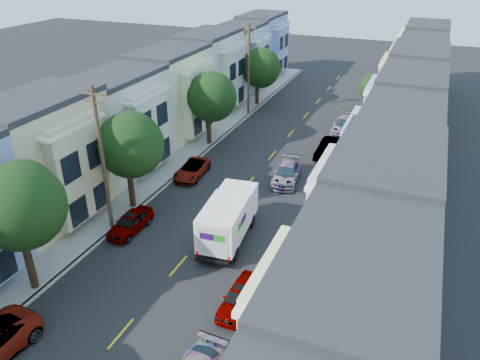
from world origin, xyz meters
The scene contains 23 objects.
ground centered at (0.00, 0.00, 0.00)m, with size 160.00×160.00×0.00m, color black.
road_slab centered at (0.00, 15.00, 0.01)m, with size 12.00×70.00×0.02m, color black.
curb_left centered at (-6.05, 15.00, 0.07)m, with size 0.30×70.00×0.15m, color gray.
curb_right centered at (6.05, 15.00, 0.07)m, with size 0.30×70.00×0.15m, color gray.
sidewalk_left centered at (-7.35, 15.00, 0.07)m, with size 2.60×70.00×0.15m, color gray.
sidewalk_right centered at (7.35, 15.00, 0.07)m, with size 2.60×70.00×0.15m, color gray.
centerline centered at (0.00, 15.00, 0.00)m, with size 0.12×70.00×0.01m, color gold.
townhouse_row_left centered at (-11.15, 15.00, 0.00)m, with size 5.00×70.00×8.50m, color #A0B7C9.
townhouse_row_right centered at (11.15, 15.00, 0.00)m, with size 5.00×70.00×8.50m, color #A0B7C9.
tree_b centered at (-6.30, -4.92, 5.51)m, with size 4.70×4.70×7.88m.
tree_c centered at (-6.30, 5.02, 5.08)m, with size 4.70×4.70×7.45m.
tree_d centered at (-6.30, 18.22, 4.82)m, with size 4.70×4.70×7.19m.
tree_e centered at (-6.30, 31.66, 4.52)m, with size 4.70×4.70×6.88m.
tree_far_r centered at (6.89, 30.92, 3.65)m, with size 3.05×3.05×5.22m.
utility_pole_near centered at (-6.30, 2.00, 5.15)m, with size 1.60×0.26×10.00m.
utility_pole_far centered at (-6.30, 28.00, 5.15)m, with size 1.60×0.26×10.00m.
fedex_truck centered at (1.69, 3.85, 1.69)m, with size 2.43×6.30×3.02m.
lead_sedan centered at (2.74, 13.49, 0.70)m, with size 1.97×4.68×1.40m, color black.
parked_left_c centered at (-4.90, 2.20, 0.68)m, with size 1.60×4.17×1.35m, color silver.
parked_left_d centered at (-4.90, 11.31, 0.61)m, with size 2.02×4.38×1.22m, color #471407.
parked_right_b centered at (4.90, -1.91, 0.68)m, with size 1.62×4.22×1.37m, color white.
parked_right_c centered at (4.90, 19.80, 0.76)m, with size 1.61×4.57×1.52m, color black.
parked_right_d centered at (4.90, 26.57, 0.74)m, with size 2.07×4.93×1.48m, color black.
Camera 1 is at (12.25, -20.00, 17.80)m, focal length 35.00 mm.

